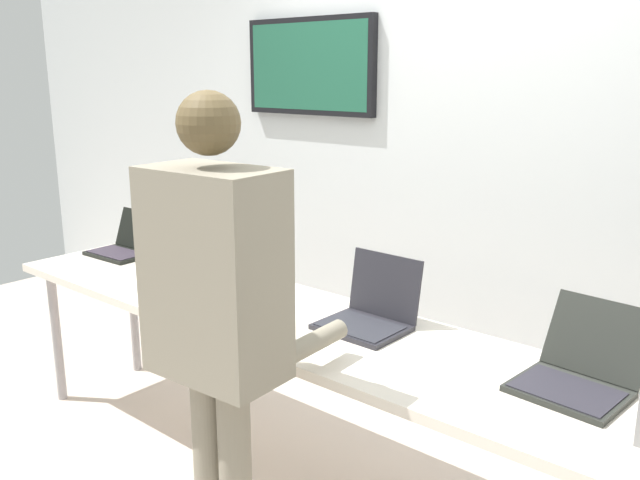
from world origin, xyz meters
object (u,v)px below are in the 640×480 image
laptop_station_2 (371,311)px  laptop_station_0 (126,245)px  person (218,310)px  laptop_station_3 (579,370)px  workbench (310,334)px  laptop_station_1 (225,274)px

laptop_station_2 → laptop_station_0: bearing=179.9°
person → laptop_station_3: bearing=40.1°
laptop_station_2 → laptop_station_3: 0.84m
laptop_station_0 → laptop_station_2: (1.71, -0.00, 0.01)m
laptop_station_3 → person: 1.19m
laptop_station_3 → person: bearing=-139.9°
workbench → laptop_station_0: size_ratio=9.69×
workbench → laptop_station_0: (-1.50, 0.13, 0.10)m
workbench → person: (0.16, -0.62, 0.31)m
laptop_station_1 → laptop_station_3: 1.69m
laptop_station_2 → person: 0.78m
person → laptop_station_2: bearing=85.7°
laptop_station_1 → laptop_station_3: (1.69, 0.02, 0.01)m
laptop_station_1 → laptop_station_2: laptop_station_2 is taller
laptop_station_1 → person: bearing=-42.6°
laptop_station_2 → person: bearing=-94.3°
laptop_station_0 → laptop_station_3: bearing=-0.0°
workbench → laptop_station_3: size_ratio=8.35×
workbench → laptop_station_2: (0.21, 0.13, 0.11)m
laptop_station_3 → laptop_station_0: bearing=180.0°
laptop_station_0 → laptop_station_1: laptop_station_0 is taller
laptop_station_2 → laptop_station_3: (0.84, 0.00, -0.00)m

